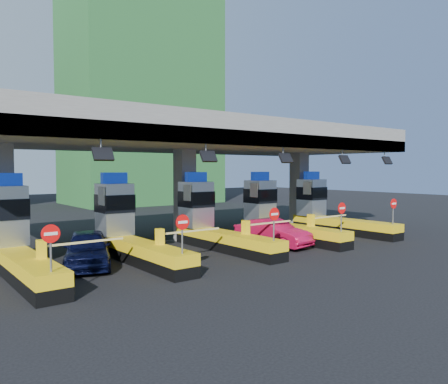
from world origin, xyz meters
TOP-DOWN VIEW (x-y plane):
  - ground at (0.00, 0.00)m, footprint 120.00×120.00m
  - toll_canopy at (0.00, 2.87)m, footprint 28.00×12.09m
  - toll_lane_far_left at (-10.00, 0.28)m, footprint 4.43×8.00m
  - toll_lane_left at (-5.00, 0.28)m, footprint 4.43×8.00m
  - toll_lane_center at (0.00, 0.28)m, footprint 4.43×8.00m
  - toll_lane_right at (5.00, 0.28)m, footprint 4.43×8.00m
  - toll_lane_far_right at (10.00, 0.28)m, footprint 4.43×8.00m
  - bg_building_scaffold at (12.00, 32.00)m, footprint 18.00×12.00m
  - van at (-7.17, -0.21)m, footprint 3.52×5.13m
  - red_car at (2.91, -1.53)m, footprint 2.14×4.77m

SIDE VIEW (x-z plane):
  - ground at x=0.00m, z-range 0.00..0.00m
  - red_car at x=2.91m, z-range 0.00..1.52m
  - van at x=-7.17m, z-range 0.00..1.62m
  - toll_lane_far_left at x=-10.00m, z-range -0.68..3.47m
  - toll_lane_left at x=-5.00m, z-range -0.68..3.47m
  - toll_lane_center at x=0.00m, z-range -0.68..3.47m
  - toll_lane_right at x=5.00m, z-range -0.68..3.47m
  - toll_lane_far_right at x=10.00m, z-range -0.68..3.47m
  - toll_canopy at x=0.00m, z-range 2.63..9.63m
  - bg_building_scaffold at x=12.00m, z-range 0.00..28.00m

